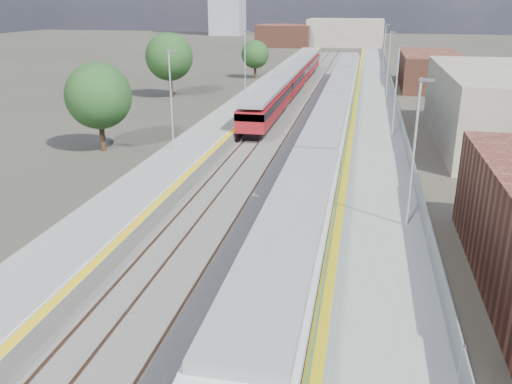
% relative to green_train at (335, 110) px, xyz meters
% --- Properties ---
extents(ground, '(320.00, 320.00, 0.00)m').
position_rel_green_train_xyz_m(ground, '(-1.50, 4.05, -2.29)').
color(ground, '#47443A').
rests_on(ground, ground).
extents(ballast_bed, '(10.50, 155.00, 0.06)m').
position_rel_green_train_xyz_m(ballast_bed, '(-3.75, 6.55, -2.26)').
color(ballast_bed, '#565451').
rests_on(ballast_bed, ground).
extents(tracks, '(8.96, 160.00, 0.17)m').
position_rel_green_train_xyz_m(tracks, '(-3.15, 8.23, -2.18)').
color(tracks, '#4C3323').
rests_on(tracks, ground).
extents(platform_right, '(4.70, 155.00, 8.52)m').
position_rel_green_train_xyz_m(platform_right, '(3.78, 6.54, -1.75)').
color(platform_right, slate).
rests_on(platform_right, ground).
extents(platform_left, '(4.30, 155.00, 8.52)m').
position_rel_green_train_xyz_m(platform_left, '(-10.55, 6.54, -1.77)').
color(platform_left, slate).
rests_on(platform_left, ground).
extents(buildings, '(72.00, 185.50, 40.00)m').
position_rel_green_train_xyz_m(buildings, '(-19.62, 92.65, 8.42)').
color(buildings, brown).
rests_on(buildings, ground).
extents(green_train, '(2.95, 82.03, 3.25)m').
position_rel_green_train_xyz_m(green_train, '(0.00, 0.00, 0.00)').
color(green_train, black).
rests_on(green_train, ground).
extents(red_train, '(2.68, 54.42, 3.38)m').
position_rel_green_train_xyz_m(red_train, '(-7.00, 21.39, -0.29)').
color(red_train, black).
rests_on(red_train, ground).
extents(tree_a, '(5.36, 5.36, 7.26)m').
position_rel_green_train_xyz_m(tree_a, '(-18.60, -10.00, 2.29)').
color(tree_a, '#382619').
rests_on(tree_a, ground).
extents(tree_b, '(6.00, 6.00, 8.13)m').
position_rel_green_train_xyz_m(tree_b, '(-22.01, 16.21, 2.83)').
color(tree_b, '#382619').
rests_on(tree_b, ground).
extents(tree_c, '(4.37, 4.37, 5.93)m').
position_rel_green_train_xyz_m(tree_c, '(-14.86, 35.93, 1.44)').
color(tree_c, '#382619').
rests_on(tree_c, ground).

